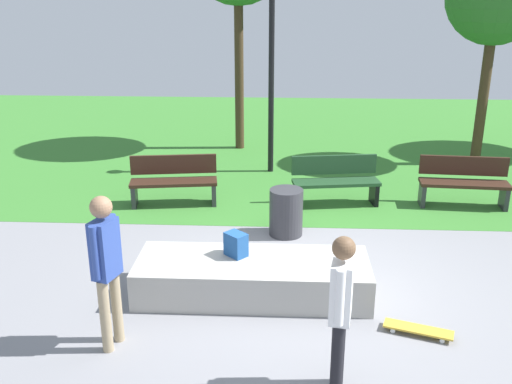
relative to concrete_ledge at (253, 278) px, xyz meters
name	(u,v)px	position (x,y,z in m)	size (l,w,h in m)	color
ground_plane	(305,279)	(0.70, 0.47, -0.25)	(28.00, 28.00, 0.00)	gray
grass_lawn	(296,139)	(0.70, 8.38, -0.24)	(26.60, 12.17, 0.01)	#387A2D
concrete_ledge	(253,278)	(0.00, 0.00, 0.00)	(3.05, 1.08, 0.50)	#A8A59E
backpack_on_ledge	(236,244)	(-0.23, 0.14, 0.41)	(0.28, 0.20, 0.32)	#1E4C8C
skater_performing_trick	(106,261)	(-1.52, -1.23, 0.82)	(0.29, 0.41, 1.81)	tan
skater_watching	(341,304)	(0.95, -1.88, 0.74)	(0.25, 0.42, 1.70)	black
skateboard_by_ledge	(418,329)	(2.00, -0.84, -0.18)	(0.82, 0.45, 0.08)	gold
park_bench_center_lawn	(335,180)	(1.35, 3.47, 0.23)	(1.65, 0.70, 0.91)	#1E4223
park_bench_near_lamppost	(174,179)	(-1.66, 3.33, 0.23)	(1.65, 0.69, 0.91)	#331E14
park_bench_far_right	(464,181)	(3.72, 3.52, 0.23)	(1.63, 0.58, 0.91)	#331E14
lamp_post	(271,55)	(0.09, 5.46, 2.27)	(0.28, 0.28, 4.14)	black
trash_bin	(286,212)	(0.44, 2.01, 0.14)	(0.55, 0.55, 0.78)	#333338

